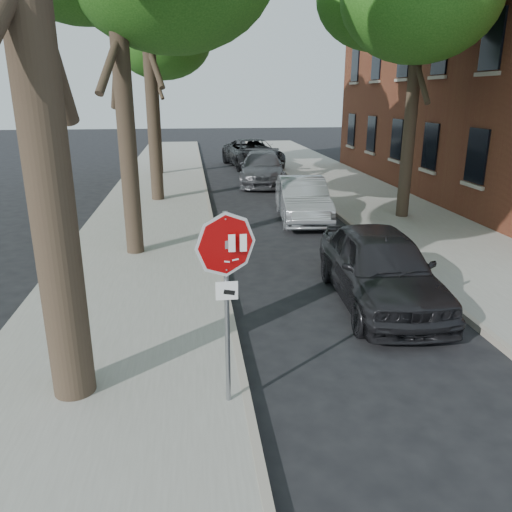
{
  "coord_description": "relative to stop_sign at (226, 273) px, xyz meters",
  "views": [
    {
      "loc": [
        -1.09,
        -5.81,
        4.04
      ],
      "look_at": [
        -0.29,
        0.29,
        2.05
      ],
      "focal_mm": 35.0,
      "sensor_mm": 36.0,
      "label": 1
    }
  ],
  "objects": [
    {
      "name": "ground",
      "position": [
        0.7,
        0.03,
        -1.95
      ],
      "size": [
        120.0,
        120.0,
        0.0
      ],
      "primitive_type": "plane",
      "color": "black",
      "rests_on": "ground"
    },
    {
      "name": "sidewalk_left",
      "position": [
        -1.8,
        12.03,
        -1.89
      ],
      "size": [
        4.0,
        55.0,
        0.12
      ],
      "primitive_type": "cube",
      "color": "gray",
      "rests_on": "ground"
    },
    {
      "name": "sidewalk_right",
      "position": [
        6.7,
        12.03,
        -1.89
      ],
      "size": [
        4.0,
        55.0,
        0.12
      ],
      "primitive_type": "cube",
      "color": "gray",
      "rests_on": "ground"
    },
    {
      "name": "curb_left",
      "position": [
        0.25,
        12.03,
        -1.88
      ],
      "size": [
        0.12,
        55.0,
        0.13
      ],
      "primitive_type": "cube",
      "color": "#9E9384",
      "rests_on": "ground"
    },
    {
      "name": "curb_right",
      "position": [
        4.65,
        12.03,
        -1.88
      ],
      "size": [
        0.12,
        55.0,
        0.13
      ],
      "primitive_type": "cube",
      "color": "#9E9384",
      "rests_on": "ground"
    },
    {
      "name": "stop_sign",
      "position": [
        0.0,
        0.0,
        0.0
      ],
      "size": [
        0.76,
        0.34,
        2.61
      ],
      "color": "gray",
      "rests_on": "sidewalk_left"
    },
    {
      "name": "tree_far",
      "position": [
        -2.02,
        21.14,
        5.26
      ],
      "size": [
        5.29,
        4.91,
        9.33
      ],
      "color": "black",
      "rests_on": "sidewalk_left"
    },
    {
      "name": "car_a",
      "position": [
        3.3,
        3.23,
        -1.18
      ],
      "size": [
        2.03,
        4.57,
        1.53
      ],
      "primitive_type": "imported",
      "rotation": [
        0.0,
        0.0,
        -0.05
      ],
      "color": "black",
      "rests_on": "ground"
    },
    {
      "name": "car_b",
      "position": [
        3.3,
        10.34,
        -1.24
      ],
      "size": [
        1.87,
        4.41,
        1.42
      ],
      "primitive_type": "imported",
      "rotation": [
        0.0,
        0.0,
        -0.09
      ],
      "color": "#9A9CA1",
      "rests_on": "ground"
    },
    {
      "name": "car_c",
      "position": [
        2.99,
        17.72,
        -1.21
      ],
      "size": [
        2.74,
        5.33,
        1.48
      ],
      "primitive_type": "imported",
      "rotation": [
        0.0,
        0.0,
        -0.14
      ],
      "color": "#46474B",
      "rests_on": "ground"
    },
    {
      "name": "car_d",
      "position": [
        3.26,
        23.46,
        -1.15
      ],
      "size": [
        3.4,
        6.08,
        1.61
      ],
      "primitive_type": "imported",
      "rotation": [
        0.0,
        0.0,
        0.13
      ],
      "color": "black",
      "rests_on": "ground"
    }
  ]
}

